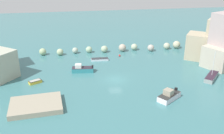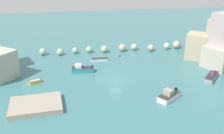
{
  "view_description": "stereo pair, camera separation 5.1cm",
  "coord_description": "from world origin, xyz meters",
  "px_view_note": "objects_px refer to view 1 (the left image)",
  "views": [
    {
      "loc": [
        -8.48,
        -46.7,
        21.97
      ],
      "look_at": [
        0.0,
        4.31,
        1.0
      ],
      "focal_mm": 41.58,
      "sensor_mm": 36.0,
      "label": 1
    },
    {
      "loc": [
        -8.43,
        -46.71,
        21.97
      ],
      "look_at": [
        0.0,
        4.31,
        1.0
      ],
      "focal_mm": 41.58,
      "sensor_mm": 36.0,
      "label": 2
    }
  ],
  "objects_px": {
    "moored_boat_5": "(169,96)",
    "moored_boat_0": "(211,77)",
    "moored_boat_1": "(35,82)",
    "moored_boat_3": "(82,69)",
    "moored_boat_4": "(32,109)",
    "channel_buoy": "(120,55)",
    "moored_boat_2": "(100,59)",
    "stone_dock": "(36,105)"
  },
  "relations": [
    {
      "from": "moored_boat_5",
      "to": "moored_boat_0",
      "type": "bearing_deg",
      "value": 173.74
    },
    {
      "from": "moored_boat_1",
      "to": "moored_boat_3",
      "type": "height_order",
      "value": "moored_boat_3"
    },
    {
      "from": "moored_boat_4",
      "to": "moored_boat_5",
      "type": "distance_m",
      "value": 22.88
    },
    {
      "from": "channel_buoy",
      "to": "moored_boat_4",
      "type": "xyz_separation_m",
      "value": [
        -18.67,
        -22.77,
        0.03
      ]
    },
    {
      "from": "channel_buoy",
      "to": "moored_boat_1",
      "type": "xyz_separation_m",
      "value": [
        -19.2,
        -12.57,
        0.09
      ]
    },
    {
      "from": "channel_buoy",
      "to": "moored_boat_4",
      "type": "relative_size",
      "value": 0.18
    },
    {
      "from": "channel_buoy",
      "to": "moored_boat_3",
      "type": "xyz_separation_m",
      "value": [
        -9.81,
        -8.31,
        0.39
      ]
    },
    {
      "from": "moored_boat_0",
      "to": "moored_boat_3",
      "type": "bearing_deg",
      "value": 114.98
    },
    {
      "from": "moored_boat_2",
      "to": "moored_boat_3",
      "type": "distance_m",
      "value": 7.84
    },
    {
      "from": "stone_dock",
      "to": "moored_boat_1",
      "type": "bearing_deg",
      "value": 96.74
    },
    {
      "from": "moored_boat_3",
      "to": "moored_boat_4",
      "type": "relative_size",
      "value": 1.79
    },
    {
      "from": "moored_boat_5",
      "to": "moored_boat_2",
      "type": "bearing_deg",
      "value": -101.75
    },
    {
      "from": "channel_buoy",
      "to": "moored_boat_3",
      "type": "height_order",
      "value": "moored_boat_3"
    },
    {
      "from": "moored_boat_2",
      "to": "moored_boat_0",
      "type": "bearing_deg",
      "value": -33.18
    },
    {
      "from": "stone_dock",
      "to": "moored_boat_5",
      "type": "bearing_deg",
      "value": -2.41
    },
    {
      "from": "moored_boat_0",
      "to": "moored_boat_4",
      "type": "relative_size",
      "value": 2.22
    },
    {
      "from": "moored_boat_2",
      "to": "moored_boat_4",
      "type": "height_order",
      "value": "moored_boat_4"
    },
    {
      "from": "channel_buoy",
      "to": "moored_boat_4",
      "type": "distance_m",
      "value": 29.44
    },
    {
      "from": "moored_boat_3",
      "to": "moored_boat_5",
      "type": "distance_m",
      "value": 20.27
    },
    {
      "from": "channel_buoy",
      "to": "moored_boat_2",
      "type": "relative_size",
      "value": 0.12
    },
    {
      "from": "stone_dock",
      "to": "moored_boat_3",
      "type": "bearing_deg",
      "value": 58.85
    },
    {
      "from": "channel_buoy",
      "to": "moored_boat_4",
      "type": "bearing_deg",
      "value": -129.36
    },
    {
      "from": "moored_boat_2",
      "to": "moored_boat_5",
      "type": "relative_size",
      "value": 0.87
    },
    {
      "from": "stone_dock",
      "to": "moored_boat_4",
      "type": "height_order",
      "value": "stone_dock"
    },
    {
      "from": "moored_boat_1",
      "to": "stone_dock",
      "type": "bearing_deg",
      "value": 69.01
    },
    {
      "from": "channel_buoy",
      "to": "moored_boat_2",
      "type": "distance_m",
      "value": 5.59
    },
    {
      "from": "stone_dock",
      "to": "moored_boat_2",
      "type": "bearing_deg",
      "value": 57.36
    },
    {
      "from": "channel_buoy",
      "to": "moored_boat_3",
      "type": "relative_size",
      "value": 0.1
    },
    {
      "from": "moored_boat_0",
      "to": "moored_boat_1",
      "type": "bearing_deg",
      "value": 126.26
    },
    {
      "from": "moored_boat_4",
      "to": "moored_boat_0",
      "type": "bearing_deg",
      "value": 138.17
    },
    {
      "from": "moored_boat_1",
      "to": "moored_boat_5",
      "type": "bearing_deg",
      "value": 128.38
    },
    {
      "from": "moored_boat_3",
      "to": "moored_boat_4",
      "type": "xyz_separation_m",
      "value": [
        -8.86,
        -14.46,
        -0.35
      ]
    },
    {
      "from": "channel_buoy",
      "to": "moored_boat_1",
      "type": "bearing_deg",
      "value": -146.79
    },
    {
      "from": "stone_dock",
      "to": "moored_boat_3",
      "type": "height_order",
      "value": "moored_boat_3"
    },
    {
      "from": "moored_boat_3",
      "to": "moored_boat_4",
      "type": "bearing_deg",
      "value": 64.71
    },
    {
      "from": "moored_boat_0",
      "to": "channel_buoy",
      "type": "bearing_deg",
      "value": 86.39
    },
    {
      "from": "stone_dock",
      "to": "channel_buoy",
      "type": "distance_m",
      "value": 28.48
    },
    {
      "from": "stone_dock",
      "to": "moored_boat_4",
      "type": "xyz_separation_m",
      "value": [
        -0.58,
        -0.77,
        -0.16
      ]
    },
    {
      "from": "channel_buoy",
      "to": "moored_boat_3",
      "type": "bearing_deg",
      "value": -139.76
    },
    {
      "from": "stone_dock",
      "to": "moored_boat_1",
      "type": "relative_size",
      "value": 3.14
    },
    {
      "from": "moored_boat_2",
      "to": "moored_boat_5",
      "type": "bearing_deg",
      "value": -64.52
    },
    {
      "from": "stone_dock",
      "to": "moored_boat_0",
      "type": "relative_size",
      "value": 1.4
    }
  ]
}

